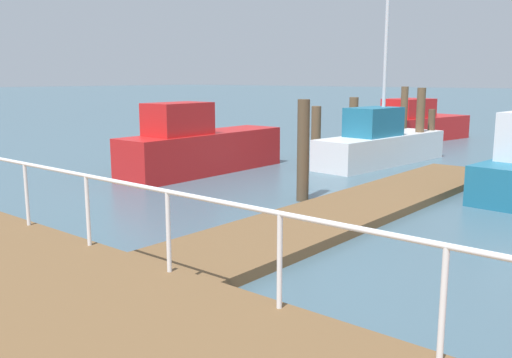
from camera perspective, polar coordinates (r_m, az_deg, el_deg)
floating_dock at (r=12.38m, az=10.60°, el=-2.74°), size 12.76×2.00×0.18m
boardwalk_railing at (r=7.78m, az=-13.34°, el=-1.87°), size 0.06×26.76×1.08m
dock_piling_0 at (r=21.28m, az=17.46°, el=4.50°), size 0.25×0.25×1.73m
dock_piling_1 at (r=12.96m, az=4.84°, el=2.90°), size 0.28×0.28×2.37m
dock_piling_2 at (r=21.00m, az=9.91°, el=5.32°), size 0.33×0.33×2.14m
dock_piling_3 at (r=19.86m, az=6.16°, el=4.73°), size 0.34×0.34×1.87m
dock_piling_4 at (r=20.38m, az=16.43°, el=5.42°), size 0.29×0.29×2.51m
dock_piling_5 at (r=23.56m, az=14.87°, el=6.10°), size 0.29×0.29×2.50m
moored_boat_0 at (r=19.02m, az=12.60°, el=3.67°), size 5.91×1.94×9.26m
moored_boat_1 at (r=16.87m, az=-5.75°, el=3.26°), size 5.78×1.50×2.15m
moored_boat_3 at (r=26.35m, az=15.63°, el=5.28°), size 6.78×3.03×1.92m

